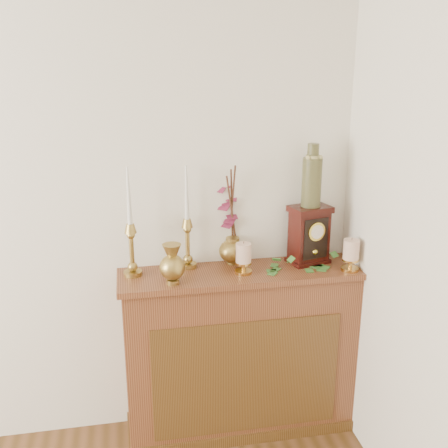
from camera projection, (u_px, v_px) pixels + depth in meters
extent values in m
cube|color=brown|center=(240.00, 354.00, 2.79)|extent=(1.20, 0.30, 0.90)
cube|color=brown|center=(247.00, 377.00, 2.66)|extent=(0.96, 0.01, 0.63)
cube|color=brown|center=(241.00, 273.00, 2.65)|extent=(1.24, 0.34, 0.03)
cube|color=brown|center=(240.00, 420.00, 2.91)|extent=(1.23, 0.33, 0.06)
cylinder|color=#B49548|center=(133.00, 273.00, 2.58)|extent=(0.09, 0.09, 0.02)
sphere|color=#B49548|center=(133.00, 267.00, 2.57)|extent=(0.05, 0.05, 0.05)
cylinder|color=#B49548|center=(132.00, 252.00, 2.55)|extent=(0.02, 0.02, 0.16)
sphere|color=#B49548|center=(131.00, 235.00, 2.53)|extent=(0.04, 0.04, 0.04)
cone|color=#B49548|center=(130.00, 228.00, 2.52)|extent=(0.06, 0.06, 0.05)
cone|color=silver|center=(129.00, 196.00, 2.47)|extent=(0.02, 0.02, 0.28)
cylinder|color=#B49548|center=(188.00, 265.00, 2.69)|extent=(0.09, 0.09, 0.02)
sphere|color=#B49548|center=(188.00, 259.00, 2.68)|extent=(0.05, 0.05, 0.05)
cylinder|color=#B49548|center=(188.00, 245.00, 2.65)|extent=(0.02, 0.02, 0.15)
sphere|color=#B49548|center=(187.00, 229.00, 2.63)|extent=(0.04, 0.04, 0.04)
cone|color=#B49548|center=(187.00, 223.00, 2.62)|extent=(0.06, 0.06, 0.04)
cone|color=silver|center=(186.00, 193.00, 2.57)|extent=(0.02, 0.02, 0.28)
cylinder|color=#B49548|center=(173.00, 282.00, 2.49)|extent=(0.06, 0.06, 0.02)
sphere|color=#B49548|center=(172.00, 267.00, 2.46)|extent=(0.12, 0.12, 0.12)
cone|color=#B49548|center=(172.00, 251.00, 2.44)|extent=(0.09, 0.09, 0.06)
cylinder|color=#B49548|center=(233.00, 262.00, 2.74)|extent=(0.06, 0.06, 0.01)
ellipsoid|color=#B49548|center=(233.00, 251.00, 2.73)|extent=(0.14, 0.14, 0.12)
cylinder|color=#B49548|center=(233.00, 240.00, 2.71)|extent=(0.07, 0.07, 0.03)
cylinder|color=#472819|center=(231.00, 207.00, 2.66)|extent=(0.07, 0.07, 0.34)
cylinder|color=#472819|center=(232.00, 204.00, 2.66)|extent=(0.03, 0.07, 0.37)
cylinder|color=#472819|center=(232.00, 201.00, 2.66)|extent=(0.01, 0.14, 0.39)
cylinder|color=gold|center=(243.00, 272.00, 2.61)|extent=(0.09, 0.09, 0.02)
cylinder|color=gold|center=(243.00, 267.00, 2.60)|extent=(0.02, 0.02, 0.04)
cylinder|color=gold|center=(243.00, 263.00, 2.60)|extent=(0.08, 0.08, 0.01)
cylinder|color=#FDEFC6|center=(243.00, 253.00, 2.58)|extent=(0.08, 0.08, 0.10)
cylinder|color=#472819|center=(244.00, 243.00, 2.57)|extent=(0.00, 0.00, 0.01)
cylinder|color=gold|center=(350.00, 269.00, 2.65)|extent=(0.09, 0.09, 0.02)
cylinder|color=gold|center=(350.00, 264.00, 2.64)|extent=(0.02, 0.02, 0.04)
cylinder|color=gold|center=(350.00, 260.00, 2.63)|extent=(0.08, 0.08, 0.01)
cylinder|color=#FDEFC6|center=(351.00, 249.00, 2.62)|extent=(0.08, 0.08, 0.10)
cylinder|color=#472819|center=(352.00, 239.00, 2.60)|extent=(0.00, 0.00, 0.01)
cube|color=#39712B|center=(322.00, 266.00, 2.70)|extent=(0.05, 0.05, 0.00)
cube|color=#39712B|center=(272.00, 264.00, 2.73)|extent=(0.05, 0.04, 0.00)
cube|color=#39712B|center=(291.00, 265.00, 2.70)|extent=(0.05, 0.05, 0.00)
cube|color=#39712B|center=(334.00, 259.00, 2.79)|extent=(0.06, 0.06, 0.00)
cube|color=#39712B|center=(292.00, 266.00, 2.69)|extent=(0.04, 0.05, 0.00)
cube|color=#39712B|center=(334.00, 261.00, 2.77)|extent=(0.05, 0.05, 0.00)
cube|color=#39712B|center=(319.00, 264.00, 2.72)|extent=(0.06, 0.05, 0.00)
cube|color=#39712B|center=(309.00, 265.00, 2.71)|extent=(0.06, 0.06, 0.00)
cube|color=#39712B|center=(322.00, 266.00, 2.69)|extent=(0.05, 0.06, 0.00)
cube|color=#39712B|center=(266.00, 269.00, 2.66)|extent=(0.05, 0.06, 0.00)
cube|color=#39712B|center=(281.00, 266.00, 2.69)|extent=(0.06, 0.06, 0.00)
cube|color=#39712B|center=(315.00, 271.00, 2.63)|extent=(0.04, 0.05, 0.00)
cube|color=#39712B|center=(277.00, 260.00, 2.66)|extent=(0.05, 0.05, 0.02)
cube|color=#39712B|center=(291.00, 259.00, 2.61)|extent=(0.05, 0.05, 0.02)
cube|color=#39712B|center=(334.00, 254.00, 2.70)|extent=(0.05, 0.05, 0.02)
cube|color=#380F0B|center=(308.00, 260.00, 2.76)|extent=(0.23, 0.19, 0.02)
cube|color=#380F0B|center=(309.00, 236.00, 2.72)|extent=(0.21, 0.16, 0.26)
cube|color=#380F0B|center=(310.00, 209.00, 2.67)|extent=(0.23, 0.19, 0.03)
cube|color=black|center=(316.00, 239.00, 2.66)|extent=(0.14, 0.04, 0.21)
cylinder|color=gold|center=(317.00, 232.00, 2.65)|extent=(0.10, 0.03, 0.10)
cylinder|color=silver|center=(317.00, 232.00, 2.65)|extent=(0.07, 0.02, 0.07)
sphere|color=gold|center=(315.00, 252.00, 2.69)|extent=(0.03, 0.03, 0.03)
cylinder|color=#172F22|center=(312.00, 182.00, 2.63)|extent=(0.10, 0.10, 0.25)
cylinder|color=#172F22|center=(313.00, 152.00, 2.59)|extent=(0.06, 0.06, 0.08)
cylinder|color=tan|center=(313.00, 157.00, 2.59)|extent=(0.07, 0.07, 0.02)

